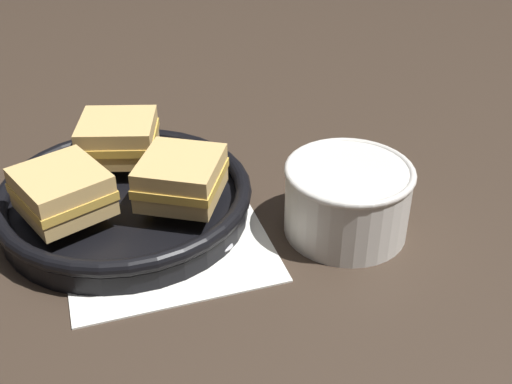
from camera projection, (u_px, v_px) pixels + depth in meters
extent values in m
plane|color=#382B21|center=(238.00, 238.00, 0.70)|extent=(4.00, 4.00, 0.00)
cube|color=white|center=(168.00, 247.00, 0.69)|extent=(0.23, 0.20, 0.00)
cylinder|color=silver|center=(347.00, 200.00, 0.69)|extent=(0.14, 0.14, 0.08)
cylinder|color=gold|center=(349.00, 180.00, 0.68)|extent=(0.12, 0.12, 0.01)
torus|color=silver|center=(350.00, 171.00, 0.67)|extent=(0.14, 0.14, 0.01)
cube|color=#B7B7BC|center=(129.00, 247.00, 0.68)|extent=(0.11, 0.05, 0.01)
ellipsoid|color=#B7B7BC|center=(208.00, 246.00, 0.68)|extent=(0.06, 0.05, 0.01)
cylinder|color=black|center=(126.00, 207.00, 0.73)|extent=(0.28, 0.28, 0.02)
torus|color=black|center=(124.00, 192.00, 0.72)|extent=(0.29, 0.29, 0.02)
cube|color=#DBB26B|center=(64.00, 203.00, 0.67)|extent=(0.10, 0.11, 0.02)
cube|color=gold|center=(62.00, 191.00, 0.66)|extent=(0.11, 0.11, 0.01)
cube|color=#DBB26B|center=(60.00, 180.00, 0.65)|extent=(0.10, 0.11, 0.02)
cube|color=#DBB26B|center=(182.00, 189.00, 0.69)|extent=(0.12, 0.12, 0.02)
cube|color=gold|center=(181.00, 178.00, 0.69)|extent=(0.12, 0.12, 0.01)
cube|color=#DBB26B|center=(180.00, 166.00, 0.68)|extent=(0.12, 0.12, 0.02)
cube|color=#DBB26B|center=(120.00, 148.00, 0.77)|extent=(0.11, 0.11, 0.02)
cube|color=gold|center=(118.00, 138.00, 0.76)|extent=(0.11, 0.11, 0.01)
cube|color=#DBB26B|center=(117.00, 127.00, 0.75)|extent=(0.11, 0.11, 0.02)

